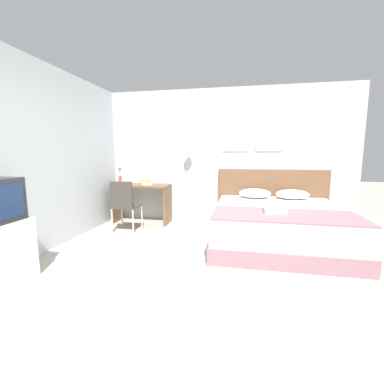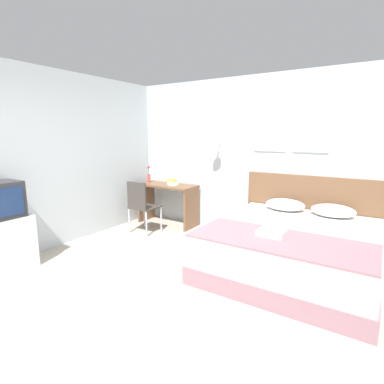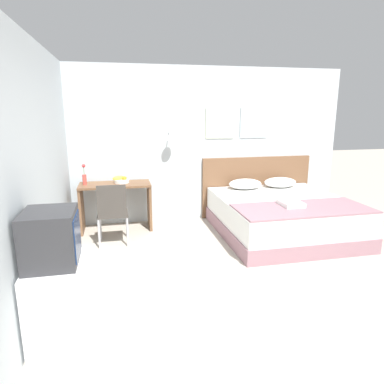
{
  "view_description": "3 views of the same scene",
  "coord_description": "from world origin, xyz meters",
  "px_view_note": "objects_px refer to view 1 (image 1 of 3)",
  "views": [
    {
      "loc": [
        0.51,
        -2.23,
        1.39
      ],
      "look_at": [
        -0.26,
        1.65,
        0.8
      ],
      "focal_mm": 24.0,
      "sensor_mm": 36.0,
      "label": 1
    },
    {
      "loc": [
        1.93,
        -1.85,
        1.71
      ],
      "look_at": [
        -0.3,
        1.62,
        0.91
      ],
      "focal_mm": 28.0,
      "sensor_mm": 36.0,
      "label": 2
    },
    {
      "loc": [
        -1.41,
        -2.91,
        1.92
      ],
      "look_at": [
        -0.45,
        1.53,
        0.83
      ],
      "focal_mm": 32.0,
      "sensor_mm": 36.0,
      "label": 3
    }
  ],
  "objects_px": {
    "bed": "(278,225)",
    "pillow_left": "(255,193)",
    "throw_blanket": "(285,215)",
    "desk_chair": "(124,203)",
    "flower_vase": "(120,178)",
    "fruit_bowl": "(147,182)",
    "pillow_right": "(292,194)",
    "headboard": "(271,198)",
    "desk": "(142,197)",
    "folded_towel_near_foot": "(275,209)"
  },
  "relations": [
    {
      "from": "bed",
      "to": "throw_blanket",
      "type": "relative_size",
      "value": 1.1
    },
    {
      "from": "pillow_left",
      "to": "folded_towel_near_foot",
      "type": "bearing_deg",
      "value": -80.03
    },
    {
      "from": "bed",
      "to": "pillow_left",
      "type": "relative_size",
      "value": 3.56
    },
    {
      "from": "pillow_left",
      "to": "pillow_right",
      "type": "distance_m",
      "value": 0.66
    },
    {
      "from": "bed",
      "to": "flower_vase",
      "type": "relative_size",
      "value": 6.23
    },
    {
      "from": "desk_chair",
      "to": "fruit_bowl",
      "type": "xyz_separation_m",
      "value": [
        0.15,
        0.74,
        0.28
      ]
    },
    {
      "from": "fruit_bowl",
      "to": "headboard",
      "type": "bearing_deg",
      "value": 5.92
    },
    {
      "from": "bed",
      "to": "pillow_left",
      "type": "xyz_separation_m",
      "value": [
        -0.33,
        0.78,
        0.38
      ]
    },
    {
      "from": "pillow_left",
      "to": "throw_blanket",
      "type": "xyz_separation_m",
      "value": [
        0.33,
        -1.38,
        -0.07
      ]
    },
    {
      "from": "headboard",
      "to": "flower_vase",
      "type": "bearing_deg",
      "value": -174.59
    },
    {
      "from": "pillow_right",
      "to": "desk",
      "type": "bearing_deg",
      "value": -179.93
    },
    {
      "from": "fruit_bowl",
      "to": "throw_blanket",
      "type": "bearing_deg",
      "value": -29.94
    },
    {
      "from": "throw_blanket",
      "to": "desk_chair",
      "type": "bearing_deg",
      "value": 165.42
    },
    {
      "from": "pillow_right",
      "to": "fruit_bowl",
      "type": "xyz_separation_m",
      "value": [
        -2.78,
        0.03,
        0.15
      ]
    },
    {
      "from": "bed",
      "to": "pillow_left",
      "type": "height_order",
      "value": "pillow_left"
    },
    {
      "from": "folded_towel_near_foot",
      "to": "flower_vase",
      "type": "relative_size",
      "value": 1.05
    },
    {
      "from": "bed",
      "to": "desk_chair",
      "type": "bearing_deg",
      "value": 178.35
    },
    {
      "from": "headboard",
      "to": "throw_blanket",
      "type": "height_order",
      "value": "headboard"
    },
    {
      "from": "pillow_left",
      "to": "throw_blanket",
      "type": "distance_m",
      "value": 1.42
    },
    {
      "from": "throw_blanket",
      "to": "desk",
      "type": "relative_size",
      "value": 1.67
    },
    {
      "from": "bed",
      "to": "desk_chair",
      "type": "xyz_separation_m",
      "value": [
        -2.6,
        0.08,
        0.25
      ]
    },
    {
      "from": "throw_blanket",
      "to": "desk_chair",
      "type": "height_order",
      "value": "desk_chair"
    },
    {
      "from": "throw_blanket",
      "to": "fruit_bowl",
      "type": "height_order",
      "value": "fruit_bowl"
    },
    {
      "from": "pillow_left",
      "to": "headboard",
      "type": "bearing_deg",
      "value": 40.88
    },
    {
      "from": "bed",
      "to": "fruit_bowl",
      "type": "height_order",
      "value": "fruit_bowl"
    },
    {
      "from": "pillow_left",
      "to": "desk_chair",
      "type": "distance_m",
      "value": 2.38
    },
    {
      "from": "pillow_left",
      "to": "flower_vase",
      "type": "xyz_separation_m",
      "value": [
        -2.69,
        0.0,
        0.24
      ]
    },
    {
      "from": "headboard",
      "to": "flower_vase",
      "type": "distance_m",
      "value": 3.05
    },
    {
      "from": "fruit_bowl",
      "to": "pillow_right",
      "type": "bearing_deg",
      "value": -0.66
    },
    {
      "from": "fruit_bowl",
      "to": "desk",
      "type": "bearing_deg",
      "value": -160.84
    },
    {
      "from": "folded_towel_near_foot",
      "to": "pillow_left",
      "type": "bearing_deg",
      "value": 99.97
    },
    {
      "from": "headboard",
      "to": "flower_vase",
      "type": "xyz_separation_m",
      "value": [
        -3.02,
        -0.29,
        0.36
      ]
    },
    {
      "from": "headboard",
      "to": "pillow_right",
      "type": "distance_m",
      "value": 0.45
    },
    {
      "from": "pillow_left",
      "to": "pillow_right",
      "type": "relative_size",
      "value": 1.0
    },
    {
      "from": "bed",
      "to": "throw_blanket",
      "type": "xyz_separation_m",
      "value": [
        0.0,
        -0.6,
        0.3
      ]
    },
    {
      "from": "desk_chair",
      "to": "fruit_bowl",
      "type": "relative_size",
      "value": 3.36
    },
    {
      "from": "throw_blanket",
      "to": "flower_vase",
      "type": "bearing_deg",
      "value": 155.42
    },
    {
      "from": "desk",
      "to": "fruit_bowl",
      "type": "relative_size",
      "value": 4.12
    },
    {
      "from": "bed",
      "to": "pillow_right",
      "type": "xyz_separation_m",
      "value": [
        0.33,
        0.78,
        0.38
      ]
    },
    {
      "from": "headboard",
      "to": "desk",
      "type": "bearing_deg",
      "value": -173.53
    },
    {
      "from": "headboard",
      "to": "pillow_right",
      "type": "xyz_separation_m",
      "value": [
        0.33,
        -0.29,
        0.12
      ]
    },
    {
      "from": "headboard",
      "to": "folded_towel_near_foot",
      "type": "bearing_deg",
      "value": -94.27
    },
    {
      "from": "bed",
      "to": "fruit_bowl",
      "type": "xyz_separation_m",
      "value": [
        -2.45,
        0.81,
        0.53
      ]
    },
    {
      "from": "pillow_left",
      "to": "desk_chair",
      "type": "relative_size",
      "value": 0.63
    },
    {
      "from": "desk_chair",
      "to": "flower_vase",
      "type": "bearing_deg",
      "value": 120.66
    },
    {
      "from": "headboard",
      "to": "pillow_right",
      "type": "relative_size",
      "value": 3.54
    },
    {
      "from": "desk",
      "to": "flower_vase",
      "type": "height_order",
      "value": "flower_vase"
    },
    {
      "from": "throw_blanket",
      "to": "folded_towel_near_foot",
      "type": "xyz_separation_m",
      "value": [
        -0.11,
        0.14,
        0.04
      ]
    },
    {
      "from": "desk",
      "to": "bed",
      "type": "bearing_deg",
      "value": -16.88
    },
    {
      "from": "pillow_right",
      "to": "desk_chair",
      "type": "distance_m",
      "value": 3.02
    }
  ]
}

